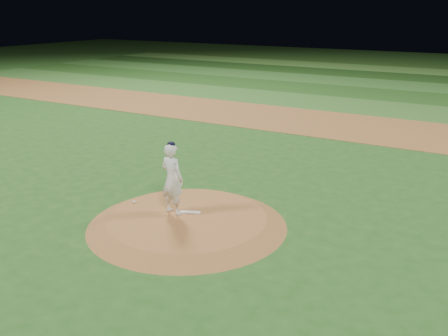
# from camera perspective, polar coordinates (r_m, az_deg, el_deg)

# --- Properties ---
(ground) EXTENTS (120.00, 120.00, 0.00)m
(ground) POSITION_cam_1_polar(r_m,az_deg,el_deg) (13.95, -4.19, -6.50)
(ground) COLOR #24531A
(ground) RESTS_ON ground
(infield_dirt_band) EXTENTS (70.00, 6.00, 0.02)m
(infield_dirt_band) POSITION_cam_1_polar(r_m,az_deg,el_deg) (26.11, 13.50, 4.75)
(infield_dirt_band) COLOR brown
(infield_dirt_band) RESTS_ON ground
(outfield_stripe_0) EXTENTS (70.00, 5.00, 0.02)m
(outfield_stripe_0) POSITION_cam_1_polar(r_m,az_deg,el_deg) (31.31, 16.55, 6.65)
(outfield_stripe_0) COLOR #326625
(outfield_stripe_0) RESTS_ON ground
(outfield_stripe_1) EXTENTS (70.00, 5.00, 0.02)m
(outfield_stripe_1) POSITION_cam_1_polar(r_m,az_deg,el_deg) (36.12, 18.57, 7.90)
(outfield_stripe_1) COLOR #204C18
(outfield_stripe_1) RESTS_ON ground
(outfield_stripe_2) EXTENTS (70.00, 5.00, 0.02)m
(outfield_stripe_2) POSITION_cam_1_polar(r_m,az_deg,el_deg) (40.97, 20.12, 8.84)
(outfield_stripe_2) COLOR #2F6524
(outfield_stripe_2) RESTS_ON ground
(outfield_stripe_3) EXTENTS (70.00, 5.00, 0.02)m
(outfield_stripe_3) POSITION_cam_1_polar(r_m,az_deg,el_deg) (45.86, 21.35, 9.58)
(outfield_stripe_3) COLOR #1A4014
(outfield_stripe_3) RESTS_ON ground
(outfield_stripe_4) EXTENTS (70.00, 5.00, 0.02)m
(outfield_stripe_4) POSITION_cam_1_polar(r_m,az_deg,el_deg) (50.76, 22.34, 10.17)
(outfield_stripe_4) COLOR #427D2D
(outfield_stripe_4) RESTS_ON ground
(outfield_stripe_5) EXTENTS (70.00, 5.00, 0.02)m
(outfield_stripe_5) POSITION_cam_1_polar(r_m,az_deg,el_deg) (55.68, 23.16, 10.65)
(outfield_stripe_5) COLOR #264E19
(outfield_stripe_5) RESTS_ON ground
(pitchers_mound) EXTENTS (5.50, 5.50, 0.25)m
(pitchers_mound) POSITION_cam_1_polar(r_m,az_deg,el_deg) (13.90, -4.20, -6.03)
(pitchers_mound) COLOR #9C6230
(pitchers_mound) RESTS_ON ground
(pitching_rubber) EXTENTS (0.60, 0.35, 0.03)m
(pitching_rubber) POSITION_cam_1_polar(r_m,az_deg,el_deg) (14.09, -3.88, -5.06)
(pitching_rubber) COLOR white
(pitching_rubber) RESTS_ON pitchers_mound
(rosin_bag) EXTENTS (0.11, 0.11, 0.06)m
(rosin_bag) POSITION_cam_1_polar(r_m,az_deg,el_deg) (14.97, -10.21, -3.82)
(rosin_bag) COLOR silver
(rosin_bag) RESTS_ON pitchers_mound
(pitcher_on_mound) EXTENTS (0.79, 0.57, 2.07)m
(pitcher_on_mound) POSITION_cam_1_polar(r_m,az_deg,el_deg) (13.77, -5.94, -1.22)
(pitcher_on_mound) COLOR white
(pitcher_on_mound) RESTS_ON pitchers_mound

